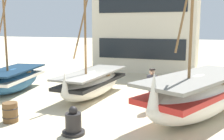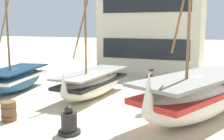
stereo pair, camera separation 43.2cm
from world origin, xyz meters
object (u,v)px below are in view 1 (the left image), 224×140
(fishing_boat_centre_large, at_px, (198,95))
(fishing_boat_near_left, at_px, (92,83))
(fisherman_by_hull, at_px, (152,90))
(capstan_winch, at_px, (73,124))
(harbor_building_main, at_px, (150,26))
(wooden_barrel, at_px, (10,112))
(fishing_boat_far_right, at_px, (13,79))

(fishing_boat_centre_large, bearing_deg, fishing_boat_near_left, 162.76)
(fisherman_by_hull, xyz_separation_m, capstan_winch, (-1.79, -3.23, -0.49))
(fishing_boat_centre_large, height_order, harbor_building_main, fishing_boat_centre_large)
(fishing_boat_near_left, bearing_deg, wooden_barrel, -107.17)
(fishing_boat_near_left, xyz_separation_m, fishing_boat_far_right, (-4.22, -0.40, -0.02))
(fishing_boat_centre_large, xyz_separation_m, fisherman_by_hull, (-1.74, 0.34, -0.04))
(fishing_boat_near_left, xyz_separation_m, wooden_barrel, (-1.29, -4.17, -0.32))
(fishing_boat_centre_large, relative_size, harbor_building_main, 1.05)
(fishing_boat_far_right, bearing_deg, fisherman_by_hull, -5.94)
(fishing_boat_far_right, xyz_separation_m, harbor_building_main, (4.84, 10.27, 2.70))
(fishing_boat_near_left, relative_size, fishing_boat_far_right, 1.00)
(fishing_boat_centre_large, bearing_deg, harbor_building_main, 110.34)
(wooden_barrel, height_order, harbor_building_main, harbor_building_main)
(fishing_boat_centre_large, height_order, wooden_barrel, fishing_boat_centre_large)
(fishing_boat_far_right, height_order, fisherman_by_hull, fishing_boat_far_right)
(wooden_barrel, bearing_deg, capstan_winch, -5.05)
(fisherman_by_hull, height_order, wooden_barrel, fisherman_by_hull)
(fishing_boat_centre_large, bearing_deg, wooden_barrel, -156.50)
(harbor_building_main, bearing_deg, fishing_boat_far_right, -115.23)
(fishing_boat_centre_large, xyz_separation_m, harbor_building_main, (-4.22, 11.37, 2.47))
(fishing_boat_near_left, distance_m, fisherman_by_hull, 3.31)
(fisherman_by_hull, bearing_deg, fishing_boat_far_right, 174.06)
(fishing_boat_centre_large, xyz_separation_m, wooden_barrel, (-6.13, -2.66, -0.53))
(fishing_boat_near_left, xyz_separation_m, harbor_building_main, (0.62, 9.87, 2.68))
(fisherman_by_hull, xyz_separation_m, wooden_barrel, (-4.39, -3.00, -0.48))
(fishing_boat_far_right, xyz_separation_m, fisherman_by_hull, (7.31, -0.76, 0.18))
(fishing_boat_centre_large, bearing_deg, fisherman_by_hull, 169.02)
(fishing_boat_near_left, height_order, wooden_barrel, fishing_boat_near_left)
(capstan_winch, bearing_deg, fishing_boat_centre_large, 39.29)
(fisherman_by_hull, distance_m, capstan_winch, 3.73)
(fishing_boat_far_right, relative_size, capstan_winch, 6.71)
(fishing_boat_near_left, height_order, harbor_building_main, harbor_building_main)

